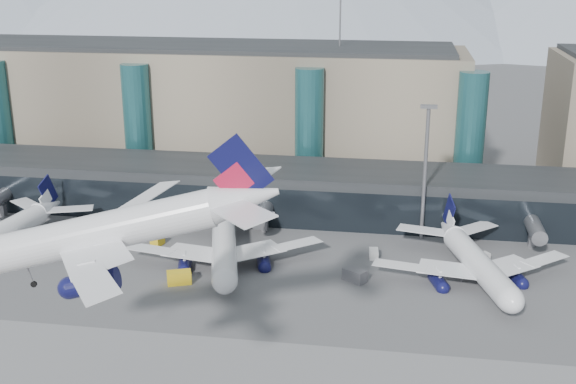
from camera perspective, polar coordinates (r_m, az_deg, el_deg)
The scene contains 15 objects.
ground at distance 99.46m, azimuth -7.07°, elevation -12.69°, with size 900.00×900.00×0.00m, color #515154.
concourse at distance 149.05m, azimuth -1.09°, elevation 0.15°, with size 170.00×27.00×10.00m.
terminal_main at distance 182.53m, azimuth -7.09°, elevation 6.71°, with size 130.00×30.00×31.00m.
teal_towers at distance 165.14m, azimuth -5.24°, elevation 5.09°, with size 116.40×19.40×46.00m.
lightmast_mid at distance 134.94m, azimuth 10.80°, elevation 2.11°, with size 3.00×1.20×25.60m.
hero_jet at distance 78.95m, azimuth -12.41°, elevation -2.06°, with size 36.97×36.76×11.97m.
jet_parked_left at distance 141.89m, azimuth -21.17°, elevation -2.32°, with size 34.92×35.04×11.36m.
jet_parked_mid at distance 126.81m, azimuth -5.10°, elevation -3.42°, with size 35.44×36.66×11.77m.
jet_parked_right at distance 123.93m, azimuth 14.35°, elevation -4.52°, with size 34.26×35.64×11.44m.
veh_a at distance 138.81m, azimuth -17.56°, elevation -3.88°, with size 3.17×1.78×1.78m, color silver.
veh_b at distance 135.76m, azimuth -10.27°, elevation -3.84°, with size 2.78×1.71×1.60m, color gold.
veh_c at distance 119.51m, azimuth 5.28°, elevation -6.57°, with size 3.80×2.00×2.11m, color #515056.
veh_d at distance 130.70m, azimuth 15.02°, elevation -5.04°, with size 2.87×1.54×1.64m, color silver.
veh_g at distance 128.99m, azimuth 6.79°, elevation -4.86°, with size 2.65×1.55×1.55m, color silver.
veh_h at distance 119.50m, azimuth -8.60°, elevation -6.70°, with size 3.87×2.04×2.14m, color gold.
Camera 1 is at (25.23, -81.98, 50.35)m, focal length 45.00 mm.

